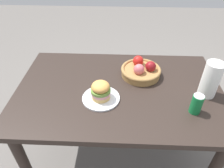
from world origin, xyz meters
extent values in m
plane|color=slate|center=(0.00, 0.00, 0.00)|extent=(8.00, 8.00, 0.00)
cube|color=#2D231E|center=(0.00, 0.00, 0.73)|extent=(1.40, 0.90, 0.04)
cylinder|color=#2D231E|center=(-0.62, -0.37, 0.35)|extent=(0.07, 0.07, 0.71)
cylinder|color=#2D231E|center=(-0.62, 0.37, 0.35)|extent=(0.07, 0.07, 0.71)
cylinder|color=#2D231E|center=(0.62, 0.37, 0.35)|extent=(0.07, 0.07, 0.71)
cylinder|color=white|center=(-0.11, -0.11, 0.76)|extent=(0.24, 0.24, 0.01)
cylinder|color=#DBAD60|center=(-0.11, -0.11, 0.78)|extent=(0.12, 0.12, 0.03)
cylinder|color=pink|center=(-0.11, -0.11, 0.80)|extent=(0.12, 0.12, 0.02)
cylinder|color=olive|center=(-0.11, -0.11, 0.82)|extent=(0.13, 0.13, 0.02)
ellipsoid|color=#DF9F4D|center=(-0.11, -0.11, 0.85)|extent=(0.11, 0.11, 0.07)
cylinder|color=#147238|center=(0.45, -0.20, 0.81)|extent=(0.07, 0.07, 0.12)
cylinder|color=silver|center=(0.45, -0.20, 0.87)|extent=(0.06, 0.06, 0.00)
cylinder|color=#9E7542|center=(0.15, 0.16, 0.78)|extent=(0.28, 0.28, 0.05)
torus|color=#9E7542|center=(0.15, 0.16, 0.80)|extent=(0.29, 0.29, 0.02)
sphere|color=maroon|center=(0.22, 0.16, 0.83)|extent=(0.08, 0.08, 0.08)
sphere|color=red|center=(0.14, 0.23, 0.83)|extent=(0.08, 0.08, 0.08)
sphere|color=#D16066|center=(0.14, 0.12, 0.83)|extent=(0.08, 0.08, 0.08)
cylinder|color=white|center=(0.57, -0.04, 0.87)|extent=(0.11, 0.11, 0.24)
camera|label=1|loc=(0.00, -1.11, 1.66)|focal=33.53mm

